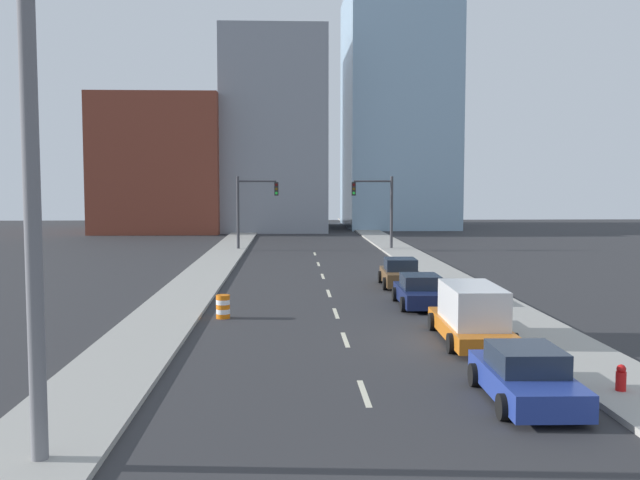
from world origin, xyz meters
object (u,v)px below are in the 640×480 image
at_px(traffic_barrel, 223,307).
at_px(sedan_navy, 420,292).
at_px(traffic_signal_left, 249,203).
at_px(sedan_blue, 526,377).
at_px(traffic_signal_right, 380,203).
at_px(fire_hydrant, 621,381).
at_px(box_truck_orange, 471,315).
at_px(sedan_brown, 400,274).
at_px(utility_pole_left_near, 32,194).

bearing_deg(traffic_barrel, sedan_navy, 16.60).
distance_m(traffic_signal_left, sedan_blue, 42.52).
distance_m(traffic_signal_left, traffic_signal_right, 10.77).
distance_m(traffic_signal_right, sedan_blue, 41.55).
xyz_separation_m(traffic_signal_left, traffic_barrel, (0.62, -29.93, -3.40)).
distance_m(traffic_signal_left, traffic_barrel, 30.13).
bearing_deg(traffic_signal_right, traffic_barrel, -108.74).
bearing_deg(fire_hydrant, sedan_blue, -173.40).
height_order(traffic_signal_right, sedan_blue, traffic_signal_right).
relative_size(traffic_signal_right, box_truck_orange, 1.03).
bearing_deg(traffic_signal_right, traffic_signal_left, 180.00).
distance_m(box_truck_orange, sedan_brown, 13.46).
distance_m(sedan_blue, box_truck_orange, 6.75).
relative_size(traffic_signal_right, traffic_barrel, 6.40).
height_order(utility_pole_left_near, sedan_brown, utility_pole_left_near).
relative_size(utility_pole_left_near, sedan_brown, 2.33).
relative_size(traffic_signal_right, sedan_navy, 1.34).
relative_size(fire_hydrant, sedan_brown, 0.19).
height_order(traffic_signal_left, sedan_navy, traffic_signal_left).
relative_size(utility_pole_left_near, traffic_barrel, 10.73).
height_order(sedan_blue, sedan_navy, sedan_navy).
distance_m(traffic_signal_left, sedan_navy, 29.05).
bearing_deg(sedan_blue, traffic_signal_left, 103.48).
bearing_deg(traffic_barrel, traffic_signal_right, 71.26).
relative_size(utility_pole_left_near, fire_hydrant, 12.17).
bearing_deg(traffic_signal_right, sedan_brown, -94.30).
relative_size(traffic_signal_left, fire_hydrant, 7.26).
bearing_deg(utility_pole_left_near, fire_hydrant, 16.79).
distance_m(traffic_signal_right, traffic_barrel, 31.79).
bearing_deg(utility_pole_left_near, sedan_brown, 66.00).
bearing_deg(traffic_signal_left, sedan_navy, -71.61).
bearing_deg(box_truck_orange, traffic_signal_right, 89.69).
relative_size(traffic_signal_right, utility_pole_left_near, 0.60).
distance_m(fire_hydrant, sedan_brown, 20.05).
xyz_separation_m(utility_pole_left_near, sedan_brown, (10.63, 23.87, -4.54)).
bearing_deg(box_truck_orange, fire_hydrant, -69.41).
relative_size(utility_pole_left_near, sedan_blue, 2.27).
bearing_deg(fire_hydrant, traffic_barrel, 134.90).
distance_m(sedan_navy, sedan_brown, 6.19).
bearing_deg(box_truck_orange, traffic_barrel, 153.82).
height_order(utility_pole_left_near, traffic_barrel, utility_pole_left_near).
distance_m(traffic_signal_left, sedan_brown, 23.33).
xyz_separation_m(traffic_barrel, sedan_brown, (8.56, 8.72, 0.20)).
xyz_separation_m(sedan_navy, sedan_brown, (0.07, 6.19, 0.03)).
bearing_deg(traffic_barrel, box_truck_orange, -27.90).
height_order(fire_hydrant, box_truck_orange, box_truck_orange).
bearing_deg(sedan_blue, traffic_barrel, 127.74).
xyz_separation_m(traffic_barrel, fire_hydrant, (11.12, -11.16, -0.06)).
bearing_deg(sedan_blue, utility_pole_left_near, -159.91).
xyz_separation_m(traffic_signal_right, utility_pole_left_near, (-12.22, -45.07, 1.35)).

